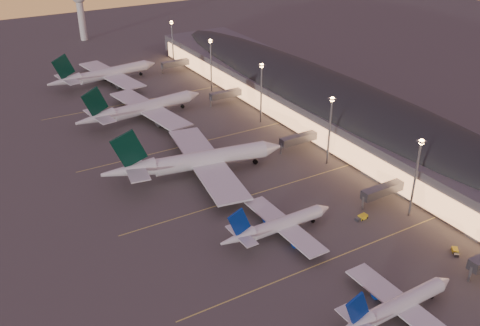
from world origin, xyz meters
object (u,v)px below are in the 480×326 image
at_px(baggage_tug_c, 362,217).
at_px(baggage_tug_d, 455,251).
at_px(airliner_wide_mid, 142,108).
at_px(airliner_wide_far, 105,74).
at_px(airliner_narrow_north, 278,225).
at_px(radar_tower, 80,6).
at_px(airliner_narrow_south, 396,306).
at_px(airliner_wide_near, 196,161).

bearing_deg(baggage_tug_c, baggage_tug_d, -72.76).
relative_size(airliner_wide_mid, airliner_wide_far, 1.00).
bearing_deg(baggage_tug_c, airliner_narrow_north, 162.46).
distance_m(radar_tower, baggage_tug_d, 281.95).
bearing_deg(baggage_tug_c, airliner_wide_mid, 99.57).
xyz_separation_m(airliner_narrow_south, baggage_tug_d, (32.62, 9.55, -2.88)).
bearing_deg(baggage_tug_d, airliner_narrow_south, 145.84).
height_order(airliner_narrow_south, airliner_wide_near, airliner_wide_near).
bearing_deg(radar_tower, baggage_tug_d, -85.38).
distance_m(airliner_wide_near, radar_tower, 204.76).
relative_size(airliner_narrow_south, airliner_wide_near, 0.56).
height_order(airliner_narrow_south, baggage_tug_d, airliner_narrow_south).
bearing_deg(airliner_narrow_north, baggage_tug_c, -12.96).
bearing_deg(airliner_wide_far, airliner_narrow_south, -97.07).
height_order(airliner_narrow_south, baggage_tug_c, airliner_narrow_south).
relative_size(radar_tower, baggage_tug_c, 7.44).
xyz_separation_m(airliner_wide_mid, radar_tower, (16.46, 146.02, 16.97)).
xyz_separation_m(airliner_wide_near, radar_tower, (18.82, 203.23, 16.53)).
relative_size(airliner_wide_near, baggage_tug_c, 14.81).
xyz_separation_m(airliner_wide_far, baggage_tug_c, (27.41, -162.16, -4.32)).
xyz_separation_m(airliner_wide_near, baggage_tug_d, (41.48, -77.00, -4.84)).
height_order(airliner_narrow_north, baggage_tug_d, airliner_narrow_north).
bearing_deg(baggage_tug_c, airliner_narrow_south, -126.70).
bearing_deg(airliner_wide_far, airliner_wide_near, -100.39).
bearing_deg(airliner_wide_mid, airliner_wide_far, 81.25).
distance_m(baggage_tug_c, baggage_tug_d, 28.20).
bearing_deg(baggage_tug_c, airliner_wide_far, 94.45).
bearing_deg(baggage_tug_d, airliner_wide_mid, 55.77).
bearing_deg(airliner_narrow_south, baggage_tug_c, 57.62).
relative_size(airliner_narrow_south, baggage_tug_d, 9.76).
distance_m(airliner_narrow_north, radar_tower, 249.36).
distance_m(airliner_narrow_north, baggage_tug_c, 27.70).
bearing_deg(airliner_narrow_north, airliner_wide_far, 89.62).
height_order(airliner_narrow_north, airliner_wide_far, airliner_wide_far).
bearing_deg(radar_tower, baggage_tug_c, -87.31).
bearing_deg(airliner_wide_mid, baggage_tug_c, -83.01).
relative_size(airliner_wide_mid, baggage_tug_d, 15.91).
relative_size(airliner_wide_near, radar_tower, 1.99).
height_order(airliner_narrow_north, radar_tower, radar_tower).
relative_size(airliner_narrow_north, airliner_wide_far, 0.63).
xyz_separation_m(airliner_wide_far, baggage_tug_d, (38.15, -188.24, -4.40)).
height_order(airliner_wide_near, airliner_wide_mid, airliner_wide_near).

